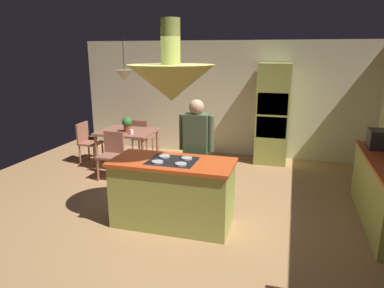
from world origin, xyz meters
The scene contains 13 objects.
ground centered at (0.00, 0.00, 0.00)m, with size 8.16×8.16×0.00m, color #AD7F51.
wall_back centered at (0.00, 3.45, 1.27)m, with size 6.80×0.10×2.55m, color beige.
kitchen_island centered at (0.00, -0.20, 0.46)m, with size 1.65×0.77×0.94m.
oven_tower centered at (1.10, 3.04, 1.05)m, with size 0.66×0.62×2.09m.
dining_table centered at (-1.70, 1.90, 0.66)m, with size 1.12×0.88×0.76m.
person_at_island centered at (0.15, 0.46, 0.95)m, with size 0.53×0.22×1.65m.
range_hood centered at (0.00, -0.20, 1.97)m, with size 1.10×1.10×1.00m.
pendant_light_over_table centered at (-1.70, 1.90, 1.86)m, with size 0.32×0.32×0.82m.
chair_facing_island centered at (-1.70, 1.24, 0.50)m, with size 0.40×0.40×0.87m.
chair_by_back_wall centered at (-1.70, 2.56, 0.50)m, with size 0.40×0.40×0.87m.
chair_at_corner centered at (-2.64, 1.90, 0.50)m, with size 0.40×0.40×0.87m.
potted_plant_on_table centered at (-1.66, 1.83, 0.93)m, with size 0.20×0.20×0.30m.
cup_on_table centered at (-1.50, 1.68, 0.81)m, with size 0.07×0.07×0.09m, color white.
Camera 1 is at (1.49, -4.42, 2.33)m, focal length 32.98 mm.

